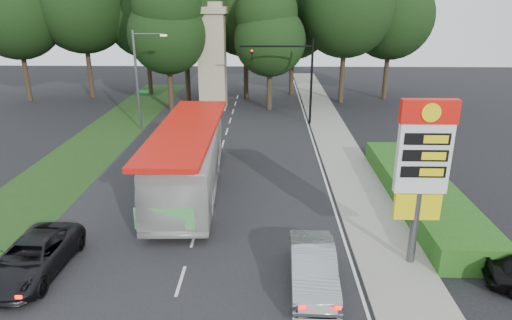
{
  "coord_description": "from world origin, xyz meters",
  "views": [
    {
      "loc": [
        3.27,
        -14.41,
        10.27
      ],
      "look_at": [
        2.72,
        8.38,
        2.2
      ],
      "focal_mm": 32.0,
      "sensor_mm": 36.0,
      "label": 1
    }
  ],
  "objects_px": {
    "gas_station_pylon": "(423,162)",
    "monument": "(212,56)",
    "streetlight_signs": "(139,76)",
    "traffic_signal_mast": "(296,70)",
    "sedan_silver": "(313,268)",
    "transit_bus": "(189,158)",
    "suv_charcoal": "(32,257)"
  },
  "relations": [
    {
      "from": "gas_station_pylon",
      "to": "monument",
      "type": "distance_m",
      "value": 30.17
    },
    {
      "from": "traffic_signal_mast",
      "to": "transit_bus",
      "type": "relative_size",
      "value": 0.55
    },
    {
      "from": "gas_station_pylon",
      "to": "monument",
      "type": "height_order",
      "value": "monument"
    },
    {
      "from": "transit_bus",
      "to": "suv_charcoal",
      "type": "bearing_deg",
      "value": -121.69
    },
    {
      "from": "streetlight_signs",
      "to": "monument",
      "type": "bearing_deg",
      "value": 58.03
    },
    {
      "from": "suv_charcoal",
      "to": "traffic_signal_mast",
      "type": "bearing_deg",
      "value": 65.75
    },
    {
      "from": "gas_station_pylon",
      "to": "transit_bus",
      "type": "distance_m",
      "value": 13.09
    },
    {
      "from": "traffic_signal_mast",
      "to": "suv_charcoal",
      "type": "bearing_deg",
      "value": -116.63
    },
    {
      "from": "streetlight_signs",
      "to": "gas_station_pylon",
      "type": "bearing_deg",
      "value": -51.04
    },
    {
      "from": "monument",
      "to": "sedan_silver",
      "type": "distance_m",
      "value": 30.79
    },
    {
      "from": "streetlight_signs",
      "to": "transit_bus",
      "type": "xyz_separation_m",
      "value": [
        5.88,
        -12.38,
        -2.6
      ]
    },
    {
      "from": "gas_station_pylon",
      "to": "transit_bus",
      "type": "xyz_separation_m",
      "value": [
        -10.31,
        7.64,
        -2.61
      ]
    },
    {
      "from": "transit_bus",
      "to": "streetlight_signs",
      "type": "bearing_deg",
      "value": 112.51
    },
    {
      "from": "gas_station_pylon",
      "to": "transit_bus",
      "type": "relative_size",
      "value": 0.52
    },
    {
      "from": "sedan_silver",
      "to": "traffic_signal_mast",
      "type": "bearing_deg",
      "value": 89.58
    },
    {
      "from": "traffic_signal_mast",
      "to": "gas_station_pylon",
      "type": "bearing_deg",
      "value": -80.91
    },
    {
      "from": "gas_station_pylon",
      "to": "traffic_signal_mast",
      "type": "bearing_deg",
      "value": 99.09
    },
    {
      "from": "streetlight_signs",
      "to": "transit_bus",
      "type": "bearing_deg",
      "value": -64.58
    },
    {
      "from": "streetlight_signs",
      "to": "suv_charcoal",
      "type": "relative_size",
      "value": 1.56
    },
    {
      "from": "traffic_signal_mast",
      "to": "streetlight_signs",
      "type": "height_order",
      "value": "streetlight_signs"
    },
    {
      "from": "traffic_signal_mast",
      "to": "streetlight_signs",
      "type": "distance_m",
      "value": 12.83
    },
    {
      "from": "streetlight_signs",
      "to": "transit_bus",
      "type": "distance_m",
      "value": 13.95
    },
    {
      "from": "gas_station_pylon",
      "to": "traffic_signal_mast",
      "type": "xyz_separation_m",
      "value": [
        -3.52,
        22.0,
        0.22
      ]
    },
    {
      "from": "traffic_signal_mast",
      "to": "sedan_silver",
      "type": "distance_m",
      "value": 23.98
    },
    {
      "from": "streetlight_signs",
      "to": "transit_bus",
      "type": "relative_size",
      "value": 0.61
    },
    {
      "from": "sedan_silver",
      "to": "suv_charcoal",
      "type": "distance_m",
      "value": 10.94
    },
    {
      "from": "monument",
      "to": "transit_bus",
      "type": "relative_size",
      "value": 0.76
    },
    {
      "from": "streetlight_signs",
      "to": "monument",
      "type": "height_order",
      "value": "monument"
    },
    {
      "from": "traffic_signal_mast",
      "to": "monument",
      "type": "height_order",
      "value": "monument"
    },
    {
      "from": "gas_station_pylon",
      "to": "transit_bus",
      "type": "height_order",
      "value": "gas_station_pylon"
    },
    {
      "from": "monument",
      "to": "streetlight_signs",
      "type": "bearing_deg",
      "value": -121.97
    },
    {
      "from": "sedan_silver",
      "to": "transit_bus",
      "type": "bearing_deg",
      "value": 124.62
    }
  ]
}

